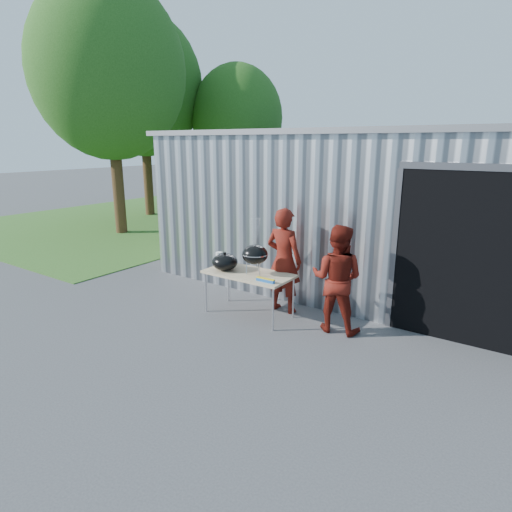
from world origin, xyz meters
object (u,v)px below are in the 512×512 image
Objects in this scene: person_cook at (284,260)px; person_bystander at (337,279)px; folding_table at (249,275)px; kettle_grill at (255,250)px.

person_cook is 1.11m from person_bystander.
person_cook is 1.08× the size of person_bystander.
person_bystander reaches higher than folding_table.
kettle_grill is (0.13, -0.00, 0.46)m from folding_table.
folding_table is 0.82× the size of person_cook.
kettle_grill is 0.62m from person_cook.
kettle_grill and person_bystander have the same top height.
kettle_grill is at bearing -1.34° from folding_table.
person_cook is at bearing 63.61° from kettle_grill.
person_cook reaches higher than folding_table.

